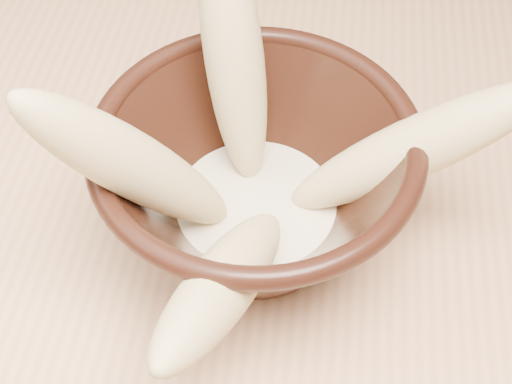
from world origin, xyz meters
TOP-DOWN VIEW (x-y plane):
  - table at (0.00, 0.00)m, footprint 1.20×0.80m
  - bowl at (-0.15, -0.02)m, footprint 0.23×0.23m
  - milk_puddle at (-0.15, -0.02)m, footprint 0.13×0.13m
  - banana_upright at (-0.17, 0.03)m, footprint 0.09×0.12m
  - banana_left at (-0.22, -0.06)m, footprint 0.15×0.11m
  - banana_right at (-0.04, -0.01)m, footprint 0.19×0.07m
  - banana_front at (-0.15, -0.12)m, footprint 0.09×0.20m

SIDE VIEW (x-z plane):
  - table at x=0.00m, z-range 0.30..1.05m
  - milk_puddle at x=-0.15m, z-range 0.78..0.80m
  - bowl at x=-0.15m, z-range 0.76..0.89m
  - banana_front at x=-0.15m, z-range 0.78..0.90m
  - banana_right at x=-0.04m, z-range 0.78..0.94m
  - banana_left at x=-0.22m, z-range 0.79..0.97m
  - banana_upright at x=-0.17m, z-range 0.79..0.99m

